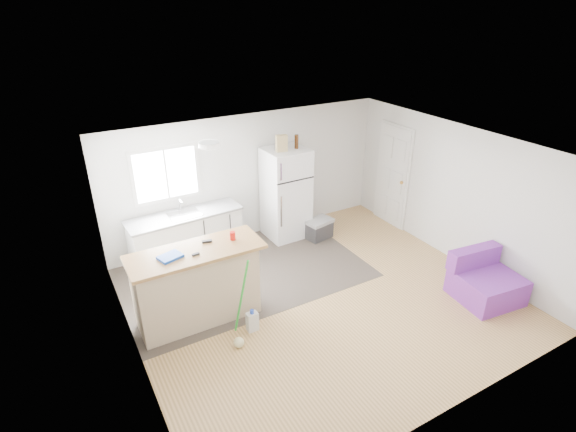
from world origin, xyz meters
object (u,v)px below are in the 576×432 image
at_px(peninsula, 197,285).
at_px(red_cup, 233,236).
at_px(blue_tray, 170,257).
at_px(bottle_left, 296,142).
at_px(kitchen_cabinets, 187,236).
at_px(cleaner_jug, 252,321).
at_px(mop, 240,330).
at_px(cooler, 319,229).
at_px(bottle_right, 297,142).
at_px(purple_seat, 485,282).
at_px(cardboard_box, 282,143).
at_px(refrigerator, 286,194).

xyz_separation_m(peninsula, red_cup, (0.60, 0.03, 0.63)).
bearing_deg(blue_tray, bottle_left, 29.05).
distance_m(kitchen_cabinets, cleaner_jug, 2.36).
height_order(kitchen_cabinets, blue_tray, blue_tray).
bearing_deg(mop, bottle_left, 25.81).
xyz_separation_m(cooler, bottle_right, (-0.29, 0.39, 1.69)).
distance_m(cooler, blue_tray, 3.55).
distance_m(peninsula, cleaner_jug, 0.93).
relative_size(peninsula, bottle_left, 7.46).
distance_m(purple_seat, cardboard_box, 4.07).
height_order(peninsula, cleaner_jug, peninsula).
xyz_separation_m(cooler, cardboard_box, (-0.62, 0.36, 1.71)).
distance_m(refrigerator, cardboard_box, 1.04).
height_order(kitchen_cabinets, bottle_right, bottle_right).
bearing_deg(bottle_right, cleaner_jug, -132.36).
xyz_separation_m(peninsula, cardboard_box, (2.25, 1.57, 1.33)).
distance_m(cooler, bottle_right, 1.76).
xyz_separation_m(peninsula, purple_seat, (4.04, -1.69, -0.31)).
height_order(peninsula, bottle_left, bottle_left).
xyz_separation_m(purple_seat, cleaner_jug, (-3.49, 1.07, -0.12)).
height_order(cooler, purple_seat, purple_seat).
distance_m(cooler, bottle_left, 1.76).
bearing_deg(cooler, refrigerator, 127.17).
relative_size(refrigerator, cleaner_jug, 5.09).
relative_size(cleaner_jug, blue_tray, 1.16).
relative_size(cleaner_jug, mop, 0.26).
relative_size(kitchen_cabinets, red_cup, 16.86).
distance_m(red_cup, bottle_left, 2.59).
xyz_separation_m(cleaner_jug, mop, (-0.27, -0.17, 0.08)).
xyz_separation_m(red_cup, bottle_left, (1.96, 1.55, 0.68)).
height_order(cooler, blue_tray, blue_tray).
bearing_deg(bottle_right, purple_seat, -65.94).
bearing_deg(bottle_left, cardboard_box, -177.88).
xyz_separation_m(kitchen_cabinets, bottle_left, (2.16, -0.14, 1.44)).
distance_m(kitchen_cabinets, blue_tray, 2.02).
relative_size(refrigerator, bottle_left, 7.06).
xyz_separation_m(purple_seat, blue_tray, (-4.37, 1.66, 0.89)).
xyz_separation_m(purple_seat, bottle_left, (-1.48, 3.27, 1.62)).
distance_m(cleaner_jug, blue_tray, 1.47).
bearing_deg(kitchen_cabinets, peninsula, -106.43).
distance_m(bottle_left, bottle_right, 0.03).
bearing_deg(purple_seat, cardboard_box, 125.88).
distance_m(refrigerator, red_cup, 2.43).
distance_m(peninsula, bottle_left, 3.28).
xyz_separation_m(cardboard_box, bottle_right, (0.33, 0.03, -0.02)).
bearing_deg(cleaner_jug, mop, -147.54).
relative_size(mop, cardboard_box, 4.42).
bearing_deg(peninsula, kitchen_cabinets, 77.09).
bearing_deg(red_cup, blue_tray, -176.61).
relative_size(kitchen_cabinets, cooler, 3.55).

